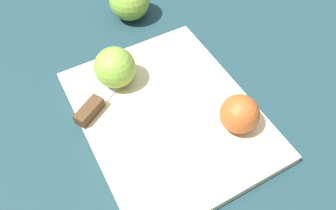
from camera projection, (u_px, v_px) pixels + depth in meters
The scene contains 6 objects.
ground_plane at pixel (168, 118), 0.60m from camera, with size 4.00×4.00×0.00m, color #193338.
cutting_board at pixel (168, 115), 0.59m from camera, with size 0.37×0.30×0.02m.
apple_half_left at pixel (239, 114), 0.54m from camera, with size 0.07×0.07×0.07m.
apple_half_right at pixel (115, 68), 0.59m from camera, with size 0.08×0.08×0.08m.
knife at pixel (93, 107), 0.58m from camera, with size 0.09×0.14×0.02m.
apple_whole at pixel (129, 0), 0.73m from camera, with size 0.09×0.09×0.10m.
Camera 1 is at (-0.29, 0.17, 0.50)m, focal length 35.00 mm.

